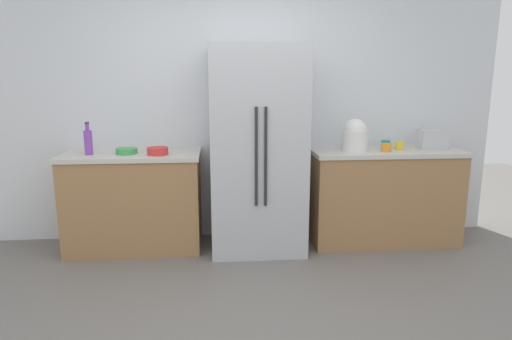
# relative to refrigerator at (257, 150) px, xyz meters

# --- Properties ---
(ground_plane) EXTENTS (10.43, 10.43, 0.00)m
(ground_plane) POSITION_rel_refrigerator_xyz_m (-0.15, -1.39, -0.94)
(ground_plane) COLOR slate
(kitchen_back_panel) EXTENTS (5.22, 0.10, 2.77)m
(kitchen_back_panel) POSITION_rel_refrigerator_xyz_m (-0.15, 0.42, 0.44)
(kitchen_back_panel) COLOR silver
(kitchen_back_panel) RESTS_ON ground_plane
(counter_left) EXTENTS (1.26, 0.61, 0.92)m
(counter_left) POSITION_rel_refrigerator_xyz_m (-1.16, 0.07, -0.48)
(counter_left) COLOR #9E7247
(counter_left) RESTS_ON ground_plane
(counter_right) EXTENTS (1.44, 0.61, 0.92)m
(counter_right) POSITION_rel_refrigerator_xyz_m (1.25, 0.07, -0.48)
(counter_right) COLOR #9E7247
(counter_right) RESTS_ON ground_plane
(refrigerator) EXTENTS (0.86, 0.73, 1.89)m
(refrigerator) POSITION_rel_refrigerator_xyz_m (0.00, 0.00, 0.00)
(refrigerator) COLOR #B7BABF
(refrigerator) RESTS_ON ground_plane
(toaster) EXTENTS (0.26, 0.16, 0.18)m
(toaster) POSITION_rel_refrigerator_xyz_m (1.73, 0.10, 0.07)
(toaster) COLOR silver
(toaster) RESTS_ON counter_right
(rice_cooker) EXTENTS (0.24, 0.24, 0.30)m
(rice_cooker) POSITION_rel_refrigerator_xyz_m (0.93, 0.03, 0.12)
(rice_cooker) COLOR white
(rice_cooker) RESTS_ON counter_right
(bottle_a) EXTENTS (0.07, 0.07, 0.29)m
(bottle_a) POSITION_rel_refrigerator_xyz_m (-1.53, 0.03, 0.10)
(bottle_a) COLOR purple
(bottle_a) RESTS_ON counter_left
(cup_a) EXTENTS (0.09, 0.09, 0.07)m
(cup_a) POSITION_rel_refrigerator_xyz_m (1.30, 0.20, 0.01)
(cup_a) COLOR teal
(cup_a) RESTS_ON counter_right
(cup_b) EXTENTS (0.09, 0.09, 0.07)m
(cup_b) POSITION_rel_refrigerator_xyz_m (1.22, -0.03, 0.02)
(cup_b) COLOR orange
(cup_b) RESTS_ON counter_right
(cup_c) EXTENTS (0.09, 0.09, 0.08)m
(cup_c) POSITION_rel_refrigerator_xyz_m (1.38, 0.06, 0.02)
(cup_c) COLOR yellow
(cup_c) RESTS_ON counter_right
(bowl_a) EXTENTS (0.19, 0.19, 0.07)m
(bowl_a) POSITION_rel_refrigerator_xyz_m (-0.91, -0.03, 0.01)
(bowl_a) COLOR red
(bowl_a) RESTS_ON counter_left
(bowl_b) EXTENTS (0.19, 0.19, 0.05)m
(bowl_b) POSITION_rel_refrigerator_xyz_m (-1.20, 0.04, 0.00)
(bowl_b) COLOR green
(bowl_b) RESTS_ON counter_left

